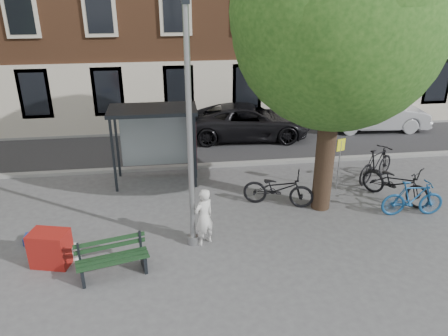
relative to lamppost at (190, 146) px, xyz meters
The scene contains 20 objects.
ground 2.78m from the lamppost, ahead, with size 90.00×90.00×0.00m, color #4C4C4F.
road 7.53m from the lamppost, 90.00° to the left, with size 40.00×4.00×0.01m, color #28282B.
curb_near 5.69m from the lamppost, 90.00° to the left, with size 40.00×0.25×0.12m, color gray.
curb_far 9.40m from the lamppost, 90.00° to the left, with size 40.00×0.25×0.12m, color gray.
lamppost is the anchor object (origin of this frame).
tree_right 5.10m from the lamppost, 19.03° to the left, with size 5.76×5.60×8.20m.
bus_shelter 4.24m from the lamppost, 98.43° to the left, with size 2.85×1.45×2.62m.
painter 2.01m from the lamppost, ahead, with size 0.58×0.38×1.60m, color silver.
bench 3.26m from the lamppost, 152.21° to the right, with size 1.75×0.92×0.86m.
bike_a 3.96m from the lamppost, 33.46° to the left, with size 0.75×2.16×1.13m, color black.
bike_b 6.91m from the lamppost, ahead, with size 0.52×1.85×1.11m, color navy.
bike_c 7.04m from the lamppost, 14.49° to the left, with size 0.78×2.25×1.18m, color black.
bike_d 7.53m from the lamppost, 25.64° to the left, with size 0.57×2.00×1.20m, color black.
car_dark 8.80m from the lamppost, 69.83° to the left, with size 2.43×5.28×1.47m, color black.
car_silver 12.34m from the lamppost, 43.05° to the left, with size 1.63×4.68×1.54m, color #B9BBC1.
red_stand 4.23m from the lamppost, behind, with size 0.90×0.60×0.90m, color maroon.
blue_crate 5.01m from the lamppost, behind, with size 0.55×0.40×0.20m, color navy.
bucket_a 4.61m from the lamppost, behind, with size 0.28×0.28×0.36m, color silver.
bucket_c 3.98m from the lamppost, behind, with size 0.28×0.28×0.36m, color white.
notice_sign 5.77m from the lamppost, 27.78° to the left, with size 0.30×0.13×1.79m.
Camera 1 is at (-0.45, -9.83, 6.54)m, focal length 35.00 mm.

